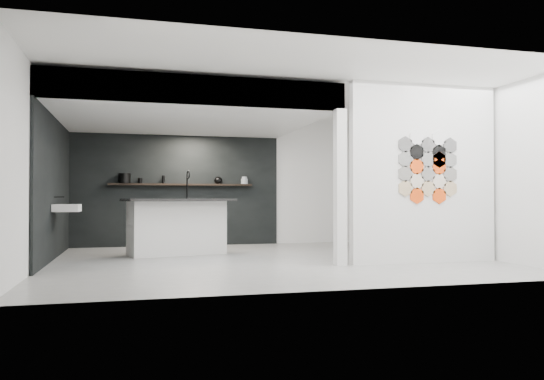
{
  "coord_description": "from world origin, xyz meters",
  "views": [
    {
      "loc": [
        -2.19,
        -8.44,
        1.01
      ],
      "look_at": [
        0.1,
        0.3,
        1.15
      ],
      "focal_mm": 35.0,
      "sensor_mm": 36.0,
      "label": 1
    }
  ],
  "objects_px": {
    "partition_panel": "(424,173)",
    "wall_basin": "(67,208)",
    "stockpot": "(125,178)",
    "glass_bowl": "(244,181)",
    "kettle": "(218,180)",
    "kitchen_island": "(177,226)",
    "bottle_dark": "(163,180)",
    "utensil_cup": "(140,181)",
    "glass_vase": "(244,180)"
  },
  "relations": [
    {
      "from": "partition_panel",
      "to": "wall_basin",
      "type": "height_order",
      "value": "partition_panel"
    },
    {
      "from": "partition_panel",
      "to": "stockpot",
      "type": "height_order",
      "value": "partition_panel"
    },
    {
      "from": "stockpot",
      "to": "glass_bowl",
      "type": "distance_m",
      "value": 2.52
    },
    {
      "from": "stockpot",
      "to": "glass_bowl",
      "type": "xyz_separation_m",
      "value": [
        2.52,
        0.0,
        -0.05
      ]
    },
    {
      "from": "kettle",
      "to": "glass_bowl",
      "type": "relative_size",
      "value": 1.18
    },
    {
      "from": "kitchen_island",
      "to": "bottle_dark",
      "type": "relative_size",
      "value": 12.39
    },
    {
      "from": "bottle_dark",
      "to": "glass_bowl",
      "type": "bearing_deg",
      "value": 0.0
    },
    {
      "from": "stockpot",
      "to": "partition_panel",
      "type": "bearing_deg",
      "value": -40.09
    },
    {
      "from": "glass_bowl",
      "to": "utensil_cup",
      "type": "height_order",
      "value": "utensil_cup"
    },
    {
      "from": "kitchen_island",
      "to": "kettle",
      "type": "relative_size",
      "value": 11.31
    },
    {
      "from": "stockpot",
      "to": "glass_vase",
      "type": "relative_size",
      "value": 1.53
    },
    {
      "from": "wall_basin",
      "to": "utensil_cup",
      "type": "xyz_separation_m",
      "value": [
        1.18,
        2.07,
        0.53
      ]
    },
    {
      "from": "stockpot",
      "to": "bottle_dark",
      "type": "bearing_deg",
      "value": 0.0
    },
    {
      "from": "wall_basin",
      "to": "glass_bowl",
      "type": "bearing_deg",
      "value": 31.35
    },
    {
      "from": "kettle",
      "to": "glass_bowl",
      "type": "xyz_separation_m",
      "value": [
        0.58,
        0.0,
        -0.02
      ]
    },
    {
      "from": "kitchen_island",
      "to": "stockpot",
      "type": "relative_size",
      "value": 8.34
    },
    {
      "from": "glass_bowl",
      "to": "kettle",
      "type": "bearing_deg",
      "value": 180.0
    },
    {
      "from": "partition_panel",
      "to": "utensil_cup",
      "type": "bearing_deg",
      "value": 137.92
    },
    {
      "from": "stockpot",
      "to": "utensil_cup",
      "type": "bearing_deg",
      "value": 0.0
    },
    {
      "from": "kitchen_island",
      "to": "kettle",
      "type": "bearing_deg",
      "value": 46.32
    },
    {
      "from": "glass_bowl",
      "to": "glass_vase",
      "type": "relative_size",
      "value": 0.96
    },
    {
      "from": "partition_panel",
      "to": "bottle_dark",
      "type": "relative_size",
      "value": 17.05
    },
    {
      "from": "kettle",
      "to": "utensil_cup",
      "type": "xyz_separation_m",
      "value": [
        -1.63,
        0.0,
        -0.02
      ]
    },
    {
      "from": "kettle",
      "to": "utensil_cup",
      "type": "distance_m",
      "value": 1.63
    },
    {
      "from": "bottle_dark",
      "to": "partition_panel",
      "type": "bearing_deg",
      "value": -45.41
    },
    {
      "from": "kitchen_island",
      "to": "utensil_cup",
      "type": "relative_size",
      "value": 18.44
    },
    {
      "from": "wall_basin",
      "to": "kettle",
      "type": "distance_m",
      "value": 3.53
    },
    {
      "from": "kettle",
      "to": "wall_basin",
      "type": "bearing_deg",
      "value": -122.92
    },
    {
      "from": "kettle",
      "to": "glass_bowl",
      "type": "bearing_deg",
      "value": 20.81
    },
    {
      "from": "partition_panel",
      "to": "wall_basin",
      "type": "distance_m",
      "value": 5.78
    },
    {
      "from": "kitchen_island",
      "to": "wall_basin",
      "type": "bearing_deg",
      "value": 178.4
    },
    {
      "from": "wall_basin",
      "to": "kitchen_island",
      "type": "bearing_deg",
      "value": 11.52
    },
    {
      "from": "utensil_cup",
      "to": "partition_panel",
      "type": "bearing_deg",
      "value": -42.08
    },
    {
      "from": "glass_bowl",
      "to": "kitchen_island",
      "type": "bearing_deg",
      "value": -132.93
    },
    {
      "from": "glass_vase",
      "to": "utensil_cup",
      "type": "xyz_separation_m",
      "value": [
        -2.21,
        0.0,
        -0.02
      ]
    },
    {
      "from": "kitchen_island",
      "to": "stockpot",
      "type": "bearing_deg",
      "value": 105.87
    },
    {
      "from": "partition_panel",
      "to": "bottle_dark",
      "type": "bearing_deg",
      "value": 134.59
    },
    {
      "from": "glass_bowl",
      "to": "bottle_dark",
      "type": "height_order",
      "value": "bottle_dark"
    },
    {
      "from": "partition_panel",
      "to": "glass_vase",
      "type": "xyz_separation_m",
      "value": [
        -2.08,
        3.87,
        -0.0
      ]
    },
    {
      "from": "stockpot",
      "to": "glass_vase",
      "type": "height_order",
      "value": "stockpot"
    },
    {
      "from": "wall_basin",
      "to": "kettle",
      "type": "height_order",
      "value": "kettle"
    },
    {
      "from": "partition_panel",
      "to": "kettle",
      "type": "height_order",
      "value": "partition_panel"
    },
    {
      "from": "kettle",
      "to": "glass_vase",
      "type": "relative_size",
      "value": 1.13
    },
    {
      "from": "glass_vase",
      "to": "utensil_cup",
      "type": "relative_size",
      "value": 1.45
    },
    {
      "from": "partition_panel",
      "to": "glass_vase",
      "type": "bearing_deg",
      "value": 118.23
    },
    {
      "from": "kitchen_island",
      "to": "stockpot",
      "type": "distance_m",
      "value": 2.14
    },
    {
      "from": "partition_panel",
      "to": "kitchen_island",
      "type": "xyz_separation_m",
      "value": [
        -3.65,
        2.17,
        -0.88
      ]
    },
    {
      "from": "glass_bowl",
      "to": "bottle_dark",
      "type": "bearing_deg",
      "value": 180.0
    },
    {
      "from": "kitchen_island",
      "to": "glass_vase",
      "type": "relative_size",
      "value": 12.76
    },
    {
      "from": "kitchen_island",
      "to": "utensil_cup",
      "type": "height_order",
      "value": "kitchen_island"
    }
  ]
}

